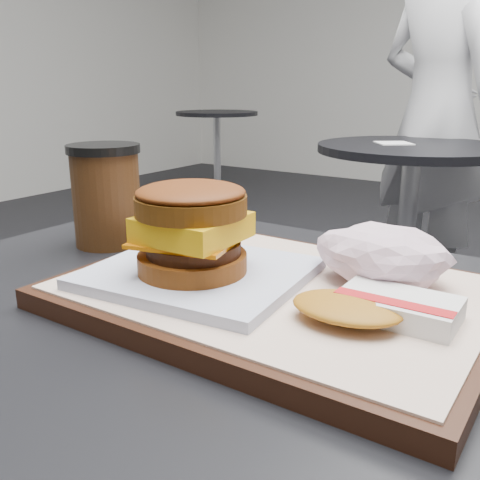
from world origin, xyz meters
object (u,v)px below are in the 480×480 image
coffee_cup (106,194)px  neighbor_table (409,198)px  serving_tray (276,294)px  hash_brown (375,307)px  patron (436,114)px  crumpled_wrapper (382,255)px  breakfast_sandwich (194,240)px

coffee_cup → neighbor_table: bearing=93.0°
serving_tray → hash_brown: 0.11m
hash_brown → patron: 2.12m
coffee_cup → neighbor_table: (-0.08, 1.55, -0.28)m
neighbor_table → patron: 0.53m
crumpled_wrapper → patron: 2.04m
serving_tray → hash_brown: hash_brown is taller
crumpled_wrapper → breakfast_sandwich: bearing=-147.5°
crumpled_wrapper → patron: size_ratio=0.07×
coffee_cup → patron: 2.00m
hash_brown → crumpled_wrapper: bearing=106.9°
serving_tray → coffee_cup: (-0.27, 0.05, 0.05)m
breakfast_sandwich → coffee_cup: (-0.21, 0.08, 0.01)m
breakfast_sandwich → coffee_cup: bearing=158.0°
crumpled_wrapper → patron: patron is taller
patron → breakfast_sandwich: bearing=124.0°
serving_tray → neighbor_table: bearing=102.5°
hash_brown → patron: bearing=103.6°
hash_brown → patron: (-0.50, 2.06, 0.04)m
breakfast_sandwich → neighbor_table: 1.68m
hash_brown → breakfast_sandwich: bearing=-176.4°
coffee_cup → hash_brown: bearing=-11.0°
patron → neighbor_table: bearing=120.6°
breakfast_sandwich → hash_brown: breakfast_sandwich is taller
coffee_cup → breakfast_sandwich: bearing=-22.0°
serving_tray → coffee_cup: bearing=170.0°
serving_tray → hash_brown: bearing=-13.5°
serving_tray → coffee_cup: coffee_cup is taller
serving_tray → breakfast_sandwich: breakfast_sandwich is taller
breakfast_sandwich → patron: patron is taller
neighbor_table → serving_tray: bearing=-77.5°
patron → hash_brown: bearing=128.6°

